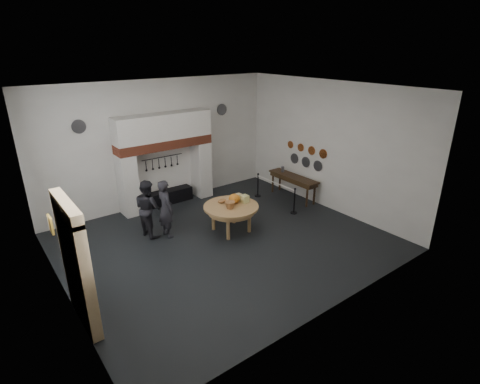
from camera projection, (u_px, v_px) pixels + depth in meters
floor at (225, 241)px, 11.37m from camera, size 9.00×8.00×0.02m
ceiling at (222, 89)px, 9.71m from camera, size 9.00×8.00×0.02m
wall_back at (160, 143)px, 13.51m from camera, size 9.00×0.02×4.50m
wall_front at (336, 221)px, 7.58m from camera, size 9.00×0.02×4.50m
wall_left at (51, 211)px, 8.02m from camera, size 0.02×8.00×4.50m
wall_right at (329, 147)px, 13.07m from camera, size 0.02×8.00×4.50m
chimney_pier_left at (128, 185)px, 12.85m from camera, size 0.55×0.70×2.15m
chimney_pier_right at (201, 169)px, 14.51m from camera, size 0.55×0.70×2.15m
hearth_brick_band at (164, 144)px, 13.23m from camera, size 3.50×0.72×0.32m
chimney_hood at (163, 126)px, 13.00m from camera, size 3.50×0.70×0.90m
iron_range at (168, 197)px, 14.04m from camera, size 1.90×0.45×0.50m
utensil_rail at (162, 157)px, 13.63m from camera, size 1.60×0.02×0.02m
door_recess at (73, 271)px, 7.66m from camera, size 0.04×1.10×2.50m
door_jamb_near at (87, 284)px, 7.17m from camera, size 0.22×0.30×2.60m
door_jamb_far at (68, 254)px, 8.21m from camera, size 0.22×0.30×2.60m
door_lintel at (66, 208)px, 7.20m from camera, size 0.22×1.70×0.30m
wall_plaque at (51, 224)px, 8.88m from camera, size 0.05×0.34×0.44m
work_table at (231, 207)px, 11.72m from camera, size 1.83×1.83×0.07m
pumpkin at (234, 199)px, 11.84m from camera, size 0.36×0.36×0.31m
cheese_block_big at (245, 199)px, 11.91m from camera, size 0.22×0.22×0.24m
cheese_block_small at (239, 197)px, 12.13m from camera, size 0.18×0.18×0.20m
wicker_basket at (230, 205)px, 11.47m from camera, size 0.34×0.34×0.22m
bread_loaf at (222, 201)px, 11.89m from camera, size 0.31×0.18×0.13m
visitor_near at (166, 209)px, 11.39m from camera, size 0.47×0.69×1.84m
visitor_far at (148, 208)px, 11.47m from camera, size 0.83×0.99×1.80m
side_table at (293, 177)px, 14.28m from camera, size 0.55×2.20×0.06m
pewter_jug at (283, 169)px, 14.68m from camera, size 0.12×0.12×0.22m
copper_pan_a at (323, 154)px, 13.31m from camera, size 0.03×0.34×0.34m
copper_pan_b at (312, 151)px, 13.71m from camera, size 0.03×0.32×0.32m
copper_pan_c at (301, 148)px, 14.12m from camera, size 0.03×0.30×0.30m
copper_pan_d at (291, 145)px, 14.53m from camera, size 0.03×0.28×0.28m
pewter_plate_left at (318, 166)px, 13.64m from camera, size 0.03×0.40×0.40m
pewter_plate_mid at (306, 162)px, 14.08m from camera, size 0.03×0.40×0.40m
pewter_plate_right at (294, 158)px, 14.53m from camera, size 0.03×0.40×0.40m
pewter_plate_back_left at (79, 127)px, 11.61m from camera, size 0.44×0.03×0.44m
pewter_plate_back_right at (222, 110)px, 14.64m from camera, size 0.44×0.03×0.44m
barrier_post_near at (294, 201)px, 13.11m from camera, size 0.05×0.05×0.90m
barrier_post_far at (258, 185)px, 14.59m from camera, size 0.05×0.05×0.90m
barrier_rope at (276, 183)px, 13.70m from camera, size 0.04×2.00×0.04m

